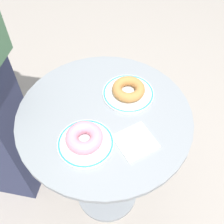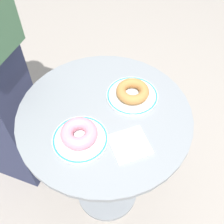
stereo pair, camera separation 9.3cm
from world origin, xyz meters
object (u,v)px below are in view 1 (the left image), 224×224
Objects in this scene: cafe_table at (105,148)px; donut_old_fashioned at (130,90)px; paper_napkin at (136,142)px; donut_pink_frosted at (84,137)px; plate_right at (129,94)px; plate_left at (86,143)px.

donut_old_fashioned reaches higher than cafe_table.
cafe_table is 0.27m from paper_napkin.
donut_pink_frosted reaches higher than donut_old_fashioned.
cafe_table is 5.89× the size of donut_pink_frosted.
donut_pink_frosted is at bearing -173.05° from plate_right.
plate_left is (-0.13, -0.04, 0.23)m from cafe_table.
plate_left is 0.03m from donut_pink_frosted.
donut_old_fashioned reaches higher than paper_napkin.
plate_left is at bearing -162.35° from cafe_table.
plate_left is at bearing 135.65° from paper_napkin.
donut_old_fashioned is (0.00, -0.00, 0.02)m from plate_right.
cafe_table is 5.88× the size of donut_old_fashioned.
donut_old_fashioned is 0.21m from paper_napkin.
donut_pink_frosted is 0.17m from paper_napkin.
plate_right is at bearing 7.98° from plate_left.
plate_left is 0.16m from paper_napkin.
plate_left and plate_right have the same top height.
plate_right is (0.25, 0.04, 0.00)m from plate_left.
plate_right is at bearing 6.95° from donut_pink_frosted.
plate_right is at bearing 90.00° from donut_old_fashioned.
plate_right is at bearing -2.16° from cafe_table.
donut_old_fashioned is at bearing 7.98° from plate_left.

